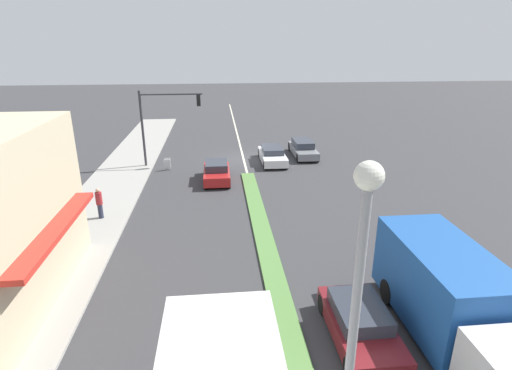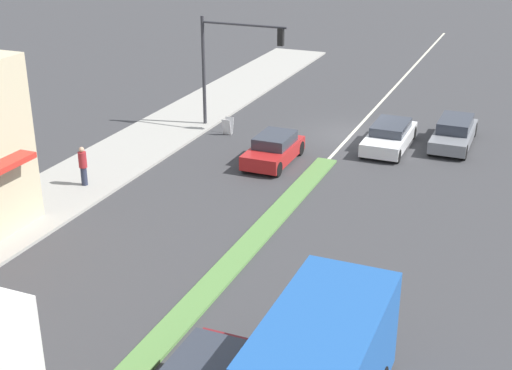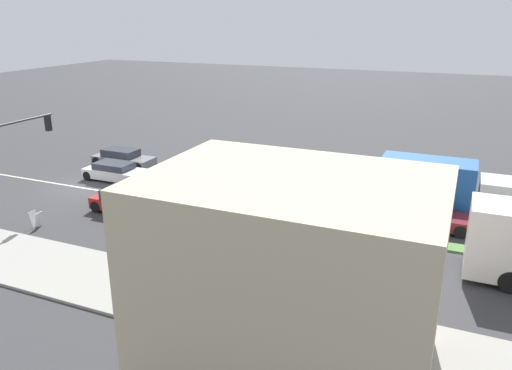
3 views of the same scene
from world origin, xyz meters
name	(u,v)px [view 3 (image 3 of 3)]	position (x,y,z in m)	size (l,w,h in m)	color
ground_plane	(360,233)	(0.00, 18.00, 0.00)	(160.00, 160.00, 0.00)	#38383A
sidewalk_right	(319,333)	(9.00, 18.50, 0.06)	(4.00, 73.00, 0.12)	#9E9B93
lane_marking_center	(81,188)	(0.00, 0.00, 0.00)	(0.16, 60.00, 0.01)	beige
building_corner_store	(291,277)	(11.08, 18.12, 3.22)	(6.66, 8.27, 6.21)	#C6B793
traffic_signal_main	(9,155)	(6.12, 1.37, 3.90)	(4.59, 0.34, 5.60)	#333338
pedestrian	(145,261)	(8.42, 10.93, 1.00)	(0.34, 0.34, 1.67)	#282D42
warning_aframe_sign	(36,219)	(5.84, 2.24, 0.43)	(0.45, 0.53, 0.84)	silver
delivery_truck	(443,186)	(-5.00, 21.53, 1.47)	(2.44, 7.50, 2.87)	silver
hatchback_red	(125,201)	(2.20, 5.15, 0.63)	(1.75, 3.81, 1.30)	#AD1E1E
sedan_maroon	(430,217)	(-2.20, 21.17, 0.60)	(1.82, 3.86, 1.23)	maroon
suv_grey	(123,158)	(-5.00, -0.49, 0.63)	(1.75, 4.60, 1.29)	slate
van_white	(116,172)	(-2.20, 1.11, 0.59)	(1.84, 4.49, 1.20)	silver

